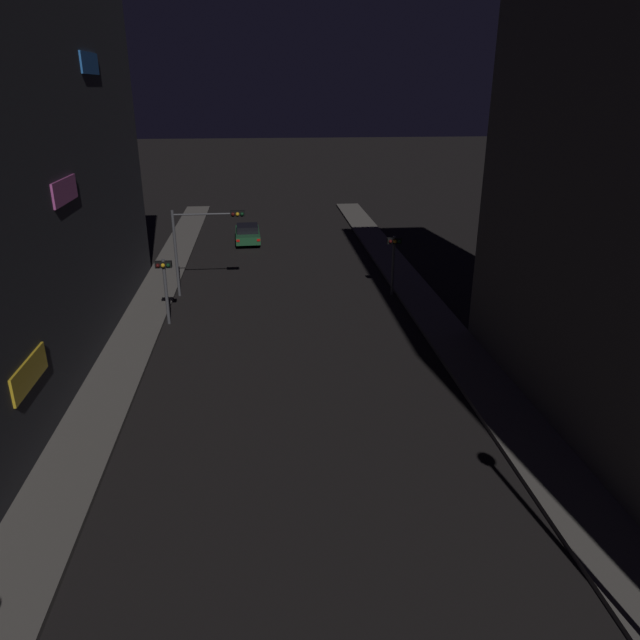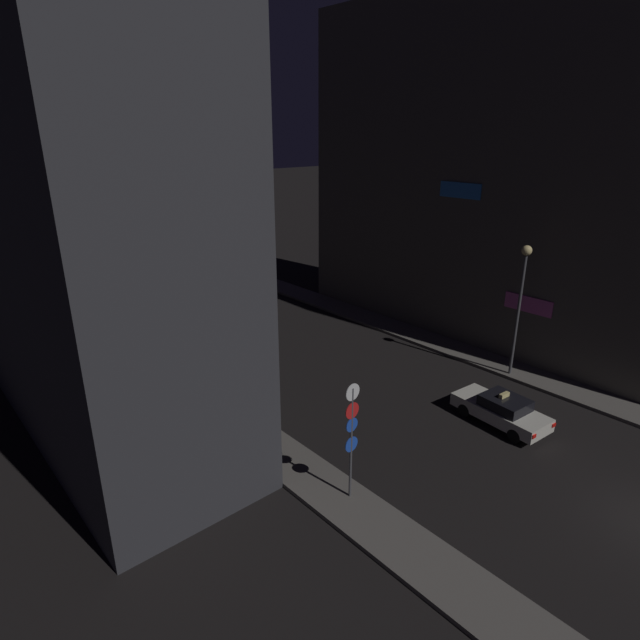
% 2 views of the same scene
% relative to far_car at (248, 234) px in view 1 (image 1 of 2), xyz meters
% --- Properties ---
extents(sidewalk_left, '(2.22, 63.81, 0.18)m').
position_rel_far_car_xyz_m(sidewalk_left, '(-5.10, -17.12, -0.64)').
color(sidewalk_left, '#5B5651').
rests_on(sidewalk_left, ground_plane).
extents(sidewalk_right, '(2.22, 63.81, 0.18)m').
position_rel_far_car_xyz_m(sidewalk_right, '(9.82, -17.12, -0.64)').
color(sidewalk_right, '#5B5651').
rests_on(sidewalk_right, ground_plane).
extents(far_car, '(1.97, 4.51, 1.42)m').
position_rel_far_car_xyz_m(far_car, '(0.00, 0.00, 0.00)').
color(far_car, '#1E512D').
rests_on(far_car, ground_plane).
extents(traffic_light_overhead, '(4.03, 0.41, 4.93)m').
position_rel_far_car_xyz_m(traffic_light_overhead, '(-2.17, -12.18, 2.86)').
color(traffic_light_overhead, '#47474C').
rests_on(traffic_light_overhead, ground_plane).
extents(traffic_light_left_kerb, '(0.80, 0.42, 3.36)m').
position_rel_far_car_xyz_m(traffic_light_left_kerb, '(-3.74, -16.54, 1.70)').
color(traffic_light_left_kerb, '#47474C').
rests_on(traffic_light_left_kerb, ground_plane).
extents(traffic_light_right_kerb, '(0.80, 0.41, 3.45)m').
position_rel_far_car_xyz_m(traffic_light_right_kerb, '(8.46, -13.24, 1.76)').
color(traffic_light_right_kerb, '#47474C').
rests_on(traffic_light_right_kerb, ground_plane).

